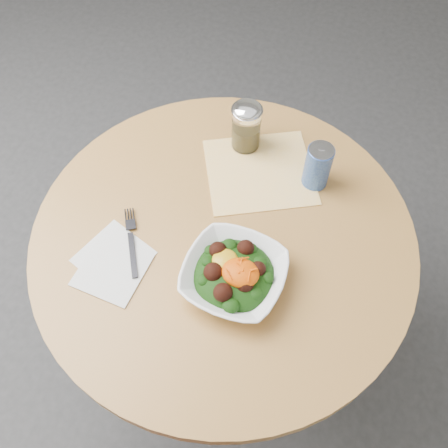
% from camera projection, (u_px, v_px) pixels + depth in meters
% --- Properties ---
extents(ground, '(6.00, 6.00, 0.00)m').
position_uv_depth(ground, '(224.00, 341.00, 1.80)').
color(ground, '#2E2E30').
rests_on(ground, ground).
extents(table, '(0.90, 0.90, 0.75)m').
position_uv_depth(table, '(224.00, 272.00, 1.33)').
color(table, black).
rests_on(table, ground).
extents(cloth_napkin, '(0.34, 0.33, 0.00)m').
position_uv_depth(cloth_napkin, '(260.00, 172.00, 1.26)').
color(cloth_napkin, '#FAA20D').
rests_on(cloth_napkin, table).
extents(paper_napkins, '(0.18, 0.20, 0.00)m').
position_uv_depth(paper_napkins, '(113.00, 263.00, 1.12)').
color(paper_napkins, silver).
rests_on(paper_napkins, table).
extents(salad_bowl, '(0.24, 0.24, 0.08)m').
position_uv_depth(salad_bowl, '(234.00, 274.00, 1.07)').
color(salad_bowl, white).
rests_on(salad_bowl, table).
extents(fork, '(0.10, 0.17, 0.00)m').
position_uv_depth(fork, '(132.00, 240.00, 1.15)').
color(fork, black).
rests_on(fork, table).
extents(spice_shaker, '(0.08, 0.08, 0.14)m').
position_uv_depth(spice_shaker, '(246.00, 126.00, 1.25)').
color(spice_shaker, silver).
rests_on(spice_shaker, table).
extents(beverage_can, '(0.06, 0.06, 0.12)m').
position_uv_depth(beverage_can, '(318.00, 166.00, 1.19)').
color(beverage_can, '#0D2A97').
rests_on(beverage_can, table).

